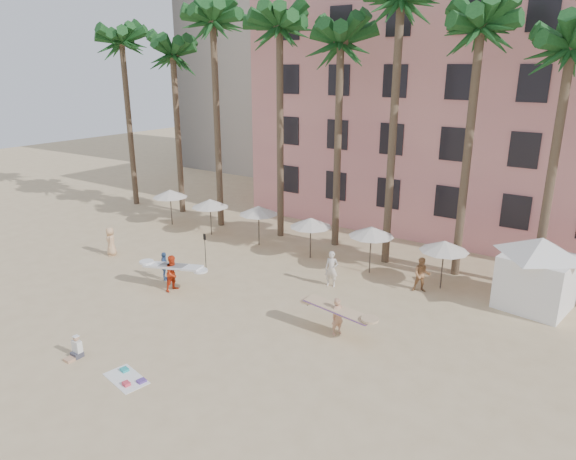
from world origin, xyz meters
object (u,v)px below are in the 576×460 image
(cabana, at_px, (538,267))
(carrier_yellow, at_px, (338,314))
(carrier_white, at_px, (173,272))
(pink_hotel, at_px, (517,114))

(cabana, relative_size, carrier_yellow, 1.66)
(cabana, xyz_separation_m, carrier_white, (-15.64, -8.57, -1.05))
(cabana, bearing_deg, carrier_yellow, -129.81)
(carrier_yellow, bearing_deg, cabana, 50.19)
(cabana, bearing_deg, pink_hotel, 108.69)
(carrier_yellow, distance_m, carrier_white, 9.23)
(cabana, distance_m, carrier_yellow, 10.13)
(cabana, bearing_deg, carrier_white, -151.28)
(carrier_white, bearing_deg, cabana, 28.72)
(cabana, height_order, carrier_white, cabana)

